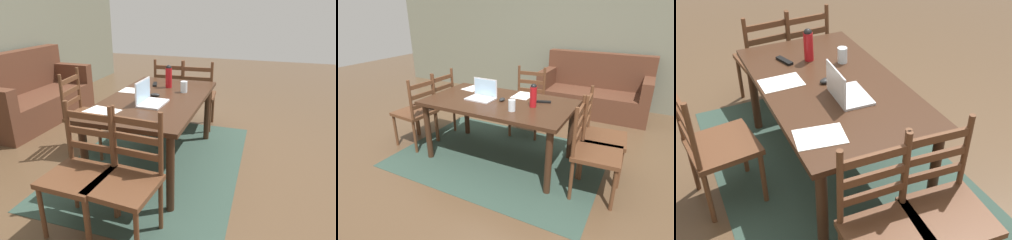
# 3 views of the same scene
# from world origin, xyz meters

# --- Properties ---
(ground_plane) EXTENTS (14.00, 14.00, 0.00)m
(ground_plane) POSITION_xyz_m (0.00, 0.00, 0.00)
(ground_plane) COLOR brown
(area_rug) EXTENTS (2.44, 1.77, 0.01)m
(area_rug) POSITION_xyz_m (0.00, 0.00, 0.00)
(area_rug) COLOR #2D4238
(area_rug) RESTS_ON ground
(dining_table) EXTENTS (1.68, 0.95, 0.74)m
(dining_table) POSITION_xyz_m (0.00, 0.00, 0.65)
(dining_table) COLOR #382114
(dining_table) RESTS_ON ground
(chair_far_head) EXTENTS (0.49, 0.49, 0.95)m
(chair_far_head) POSITION_xyz_m (-0.00, 0.85, 0.46)
(chair_far_head) COLOR #56331E
(chair_far_head) RESTS_ON ground
(chair_left_far) EXTENTS (0.46, 0.46, 0.95)m
(chair_left_far) POSITION_xyz_m (-1.13, 0.19, 0.46)
(chair_left_far) COLOR #56331E
(chair_left_far) RESTS_ON ground
(chair_left_near) EXTENTS (0.47, 0.47, 0.95)m
(chair_left_near) POSITION_xyz_m (-1.13, -0.19, 0.46)
(chair_left_near) COLOR #56331E
(chair_left_near) RESTS_ON ground
(chair_right_near) EXTENTS (0.47, 0.47, 0.95)m
(chair_right_near) POSITION_xyz_m (1.13, -0.19, 0.46)
(chair_right_near) COLOR #56331E
(chair_right_near) RESTS_ON ground
(chair_right_far) EXTENTS (0.48, 0.48, 0.95)m
(chair_right_far) POSITION_xyz_m (1.13, 0.19, 0.46)
(chair_right_far) COLOR #56331E
(chair_right_far) RESTS_ON ground
(laptop) EXTENTS (0.33, 0.23, 0.23)m
(laptop) POSITION_xyz_m (-0.22, -0.00, 0.79)
(laptop) COLOR silver
(laptop) RESTS_ON dining_table
(water_bottle) EXTENTS (0.07, 0.07, 0.26)m
(water_bottle) POSITION_xyz_m (0.42, -0.00, 0.87)
(water_bottle) COLOR #A81419
(water_bottle) RESTS_ON dining_table
(drinking_glass) EXTENTS (0.08, 0.08, 0.12)m
(drinking_glass) POSITION_xyz_m (0.27, -0.22, 0.80)
(drinking_glass) COLOR silver
(drinking_glass) RESTS_ON dining_table
(computer_mouse) EXTENTS (0.07, 0.11, 0.03)m
(computer_mouse) POSITION_xyz_m (0.03, 0.02, 0.75)
(computer_mouse) COLOR black
(computer_mouse) RESTS_ON dining_table
(tv_remote) EXTENTS (0.18, 0.10, 0.02)m
(tv_remote) POSITION_xyz_m (0.47, 0.19, 0.75)
(tv_remote) COLOR black
(tv_remote) RESTS_ON dining_table
(paper_stack_left) EXTENTS (0.21, 0.30, 0.00)m
(paper_stack_left) POSITION_xyz_m (0.16, 0.31, 0.74)
(paper_stack_left) COLOR white
(paper_stack_left) RESTS_ON dining_table
(paper_stack_right) EXTENTS (0.25, 0.33, 0.00)m
(paper_stack_right) POSITION_xyz_m (-0.55, 0.31, 0.74)
(paper_stack_right) COLOR white
(paper_stack_right) RESTS_ON dining_table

